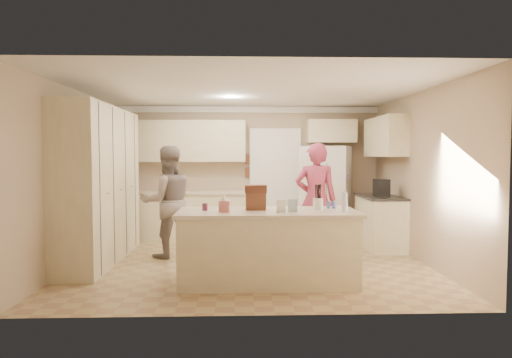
{
  "coord_description": "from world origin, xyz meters",
  "views": [
    {
      "loc": [
        -0.14,
        -6.85,
        1.63
      ],
      "look_at": [
        0.1,
        0.35,
        1.25
      ],
      "focal_mm": 32.0,
      "sensor_mm": 36.0,
      "label": 1
    }
  ],
  "objects_px": {
    "utensil_crock": "(318,204)",
    "teen_girl": "(316,199)",
    "dollhouse_body": "(256,201)",
    "teen_boy": "(167,202)",
    "tissue_box": "(224,206)",
    "island_base": "(268,248)",
    "coffee_maker": "(381,188)",
    "refrigerator": "(326,192)"
  },
  "relations": [
    {
      "from": "refrigerator",
      "to": "dollhouse_body",
      "type": "height_order",
      "value": "refrigerator"
    },
    {
      "from": "island_base",
      "to": "teen_girl",
      "type": "xyz_separation_m",
      "value": [
        0.87,
        1.55,
        0.47
      ]
    },
    {
      "from": "island_base",
      "to": "dollhouse_body",
      "type": "bearing_deg",
      "value": 146.31
    },
    {
      "from": "dollhouse_body",
      "to": "island_base",
      "type": "bearing_deg",
      "value": -33.69
    },
    {
      "from": "tissue_box",
      "to": "utensil_crock",
      "type": "bearing_deg",
      "value": 7.13
    },
    {
      "from": "tissue_box",
      "to": "teen_boy",
      "type": "xyz_separation_m",
      "value": [
        -0.96,
        1.62,
        -0.11
      ]
    },
    {
      "from": "utensil_crock",
      "to": "teen_girl",
      "type": "xyz_separation_m",
      "value": [
        0.22,
        1.5,
        -0.09
      ]
    },
    {
      "from": "dollhouse_body",
      "to": "teen_girl",
      "type": "relative_size",
      "value": 0.14
    },
    {
      "from": "tissue_box",
      "to": "teen_boy",
      "type": "height_order",
      "value": "teen_boy"
    },
    {
      "from": "refrigerator",
      "to": "coffee_maker",
      "type": "distance_m",
      "value": 1.41
    },
    {
      "from": "island_base",
      "to": "tissue_box",
      "type": "xyz_separation_m",
      "value": [
        -0.55,
        -0.1,
        0.56
      ]
    },
    {
      "from": "island_base",
      "to": "teen_boy",
      "type": "bearing_deg",
      "value": 134.77
    },
    {
      "from": "teen_boy",
      "to": "teen_girl",
      "type": "xyz_separation_m",
      "value": [
        2.38,
        0.03,
        0.02
      ]
    },
    {
      "from": "refrigerator",
      "to": "dollhouse_body",
      "type": "distance_m",
      "value": 3.34
    },
    {
      "from": "coffee_maker",
      "to": "teen_boy",
      "type": "relative_size",
      "value": 0.17
    },
    {
      "from": "tissue_box",
      "to": "refrigerator",
      "type": "bearing_deg",
      "value": 59.68
    },
    {
      "from": "island_base",
      "to": "teen_boy",
      "type": "distance_m",
      "value": 2.19
    },
    {
      "from": "coffee_maker",
      "to": "island_base",
      "type": "distance_m",
      "value": 2.87
    },
    {
      "from": "teen_boy",
      "to": "teen_girl",
      "type": "relative_size",
      "value": 0.97
    },
    {
      "from": "refrigerator",
      "to": "teen_girl",
      "type": "distance_m",
      "value": 1.61
    },
    {
      "from": "tissue_box",
      "to": "dollhouse_body",
      "type": "bearing_deg",
      "value": 26.57
    },
    {
      "from": "island_base",
      "to": "teen_girl",
      "type": "height_order",
      "value": "teen_girl"
    },
    {
      "from": "refrigerator",
      "to": "teen_boy",
      "type": "relative_size",
      "value": 1.01
    },
    {
      "from": "dollhouse_body",
      "to": "teen_boy",
      "type": "height_order",
      "value": "teen_boy"
    },
    {
      "from": "tissue_box",
      "to": "teen_girl",
      "type": "bearing_deg",
      "value": 49.26
    },
    {
      "from": "teen_boy",
      "to": "utensil_crock",
      "type": "bearing_deg",
      "value": 122.83
    },
    {
      "from": "coffee_maker",
      "to": "dollhouse_body",
      "type": "distance_m",
      "value": 2.84
    },
    {
      "from": "teen_girl",
      "to": "dollhouse_body",
      "type": "bearing_deg",
      "value": 61.91
    },
    {
      "from": "utensil_crock",
      "to": "refrigerator",
      "type": "bearing_deg",
      "value": 77.61
    },
    {
      "from": "tissue_box",
      "to": "dollhouse_body",
      "type": "height_order",
      "value": "dollhouse_body"
    },
    {
      "from": "coffee_maker",
      "to": "teen_girl",
      "type": "relative_size",
      "value": 0.16
    },
    {
      "from": "tissue_box",
      "to": "island_base",
      "type": "bearing_deg",
      "value": 10.3
    },
    {
      "from": "island_base",
      "to": "teen_girl",
      "type": "relative_size",
      "value": 1.21
    },
    {
      "from": "island_base",
      "to": "utensil_crock",
      "type": "distance_m",
      "value": 0.86
    },
    {
      "from": "island_base",
      "to": "coffee_maker",
      "type": "bearing_deg",
      "value": 42.83
    },
    {
      "from": "utensil_crock",
      "to": "teen_girl",
      "type": "relative_size",
      "value": 0.08
    },
    {
      "from": "island_base",
      "to": "teen_boy",
      "type": "relative_size",
      "value": 1.24
    },
    {
      "from": "refrigerator",
      "to": "tissue_box",
      "type": "height_order",
      "value": "refrigerator"
    },
    {
      "from": "island_base",
      "to": "utensil_crock",
      "type": "relative_size",
      "value": 14.67
    },
    {
      "from": "teen_boy",
      "to": "teen_girl",
      "type": "distance_m",
      "value": 2.38
    },
    {
      "from": "teen_girl",
      "to": "coffee_maker",
      "type": "bearing_deg",
      "value": -156.38
    },
    {
      "from": "coffee_maker",
      "to": "dollhouse_body",
      "type": "relative_size",
      "value": 1.15
    }
  ]
}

